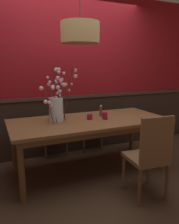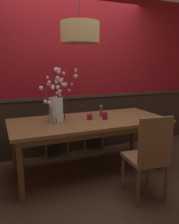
# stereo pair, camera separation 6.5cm
# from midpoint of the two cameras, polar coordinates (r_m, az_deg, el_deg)

# --- Properties ---
(ground_plane) EXTENTS (24.00, 24.00, 0.00)m
(ground_plane) POSITION_cam_midpoint_polar(r_m,az_deg,el_deg) (3.34, 0.58, -14.52)
(ground_plane) COLOR #422D1E
(back_wall) EXTENTS (5.71, 0.14, 2.63)m
(back_wall) POSITION_cam_midpoint_polar(r_m,az_deg,el_deg) (3.78, -4.48, 9.13)
(back_wall) COLOR #2D2119
(back_wall) RESTS_ON ground
(dining_table) EXTENTS (2.14, 0.98, 0.75)m
(dining_table) POSITION_cam_midpoint_polar(r_m,az_deg,el_deg) (3.10, 0.60, -3.33)
(dining_table) COLOR brown
(dining_table) RESTS_ON ground
(chair_far_side_right) EXTENTS (0.42, 0.43, 0.95)m
(chair_far_side_right) POSITION_cam_midpoint_polar(r_m,az_deg,el_deg) (4.05, 0.03, -1.81)
(chair_far_side_right) COLOR brown
(chair_far_side_right) RESTS_ON ground
(chair_near_side_right) EXTENTS (0.44, 0.46, 0.97)m
(chair_near_side_right) POSITION_cam_midpoint_polar(r_m,az_deg,el_deg) (2.57, 15.50, -10.31)
(chair_near_side_right) COLOR brown
(chair_near_side_right) RESTS_ON ground
(chair_far_side_left) EXTENTS (0.44, 0.45, 0.91)m
(chair_far_side_left) POSITION_cam_midpoint_polar(r_m,az_deg,el_deg) (3.85, -8.51, -2.79)
(chair_far_side_left) COLOR brown
(chair_far_side_left) RESTS_ON ground
(vase_with_blossoms) EXTENTS (0.56, 0.40, 0.74)m
(vase_with_blossoms) POSITION_cam_midpoint_polar(r_m,az_deg,el_deg) (2.97, -7.73, 1.64)
(vase_with_blossoms) COLOR silver
(vase_with_blossoms) RESTS_ON dining_table
(candle_holder_nearer_center) EXTENTS (0.08, 0.08, 0.10)m
(candle_holder_nearer_center) POSITION_cam_midpoint_polar(r_m,az_deg,el_deg) (3.10, 4.53, -0.97)
(candle_holder_nearer_center) COLOR maroon
(candle_holder_nearer_center) RESTS_ON dining_table
(candle_holder_nearer_edge) EXTENTS (0.08, 0.08, 0.07)m
(candle_holder_nearer_edge) POSITION_cam_midpoint_polar(r_m,az_deg,el_deg) (3.08, 0.66, -1.22)
(candle_holder_nearer_edge) COLOR maroon
(candle_holder_nearer_edge) RESTS_ON dining_table
(condiment_bottle) EXTENTS (0.04, 0.04, 0.16)m
(condiment_bottle) POSITION_cam_midpoint_polar(r_m,az_deg,el_deg) (3.26, 3.52, 0.23)
(condiment_bottle) COLOR brown
(condiment_bottle) RESTS_ON dining_table
(pendant_lamp) EXTENTS (0.48, 0.48, 0.88)m
(pendant_lamp) POSITION_cam_midpoint_polar(r_m,az_deg,el_deg) (2.93, -1.77, 19.47)
(pendant_lamp) COLOR tan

